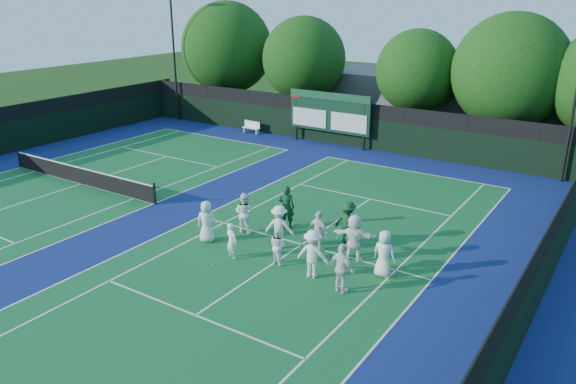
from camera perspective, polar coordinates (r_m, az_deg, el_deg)
The scene contains 32 objects.
ground at distance 22.26m, azimuth 0.05°, elevation -6.28°, with size 120.00×120.00×0.00m, color #16370F.
court_apron at distance 26.42m, azimuth -9.68°, elevation -2.26°, with size 34.00×32.00×0.01m, color navy.
near_court at distance 23.02m, azimuth 1.42°, elevation -5.35°, with size 11.05×23.85×0.01m.
left_court at distance 32.16m, azimuth -20.24°, elevation 0.78°, with size 11.05×23.85×0.01m.
back_fence at distance 37.82m, azimuth 5.82°, elevation 6.73°, with size 34.00×0.08×3.00m.
divider_fence_right at distance 19.71m, azimuth 24.43°, elevation -7.40°, with size 0.08×32.00×3.00m.
scoreboard at distance 37.76m, azimuth 4.20°, elevation 8.05°, with size 6.00×0.21×3.55m.
clubhouse at distance 43.45m, azimuth 15.60°, elevation 8.66°, with size 18.00×6.00×4.00m, color #5A5A5F.
light_pole_left at distance 45.70m, azimuth -11.60°, elevation 14.93°, with size 1.20×0.30×10.12m.
tennis_net at distance 32.01m, azimuth -20.34°, elevation 1.60°, with size 11.30×0.10×1.10m.
bench at distance 41.33m, azimuth -3.71°, elevation 6.64°, with size 1.41×0.42×0.88m.
tree_a at distance 47.08m, azimuth -6.00°, elevation 14.14°, with size 7.34×7.34×9.18m.
tree_b at distance 42.89m, azimuth 1.85°, elevation 13.16°, with size 6.20×6.20×8.17m.
tree_c at distance 39.05m, azimuth 13.23°, elevation 11.66°, with size 5.49×5.49×7.55m.
tree_d at distance 37.38m, azimuth 21.91°, elevation 10.99°, with size 7.07×7.07×8.73m.
tennis_ball_0 at distance 21.53m, azimuth -7.68°, elevation -7.31°, with size 0.07×0.07×0.07m, color gold.
tennis_ball_1 at distance 23.71m, azimuth 5.08°, elevation -4.59°, with size 0.07×0.07×0.07m, color gold.
tennis_ball_2 at distance 20.52m, azimuth 10.20°, elevation -8.90°, with size 0.07×0.07×0.07m, color gold.
tennis_ball_3 at distance 23.72m, azimuth -5.31°, elevation -4.58°, with size 0.07×0.07×0.07m, color gold.
tennis_ball_5 at distance 22.84m, azimuth 4.78°, elevation -5.55°, with size 0.07×0.07×0.07m, color gold.
player_front_0 at distance 23.22m, azimuth -8.26°, elevation -2.98°, with size 0.86×0.56×1.76m, color silver.
player_front_1 at distance 21.72m, azimuth -5.75°, elevation -4.94°, with size 0.53×0.35×1.46m, color white.
player_front_2 at distance 21.22m, azimuth -1.00°, elevation -5.46°, with size 0.71×0.55×1.46m, color white.
player_front_3 at distance 20.18m, azimuth 2.51°, elevation -6.29°, with size 1.18×0.68×1.82m, color white.
player_front_4 at distance 19.26m, azimuth 5.51°, elevation -7.74°, with size 1.06×0.44×1.80m, color silver.
player_back_0 at distance 23.97m, azimuth -4.48°, elevation -2.11°, with size 0.85×0.66×1.75m, color white.
player_back_1 at distance 22.41m, azimuth -0.90°, elevation -3.56°, with size 1.17×0.67×1.80m, color white.
player_back_2 at distance 22.21m, azimuth 3.14°, elevation -3.99°, with size 0.98×0.41×1.68m, color silver.
player_back_3 at distance 21.54m, azimuth 6.74°, elevation -4.61°, with size 1.73×0.55×1.87m, color white.
player_back_4 at distance 20.55m, azimuth 9.73°, elevation -6.19°, with size 0.86×0.56×1.75m, color white.
coach_left at distance 24.28m, azimuth -0.16°, elevation -1.52°, with size 0.70×0.46×1.93m, color #103B1F.
coach_right at distance 22.89m, azimuth 6.09°, elevation -3.13°, with size 1.18×0.68×1.83m, color #103D1E.
Camera 1 is at (11.00, -16.74, 9.72)m, focal length 35.00 mm.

